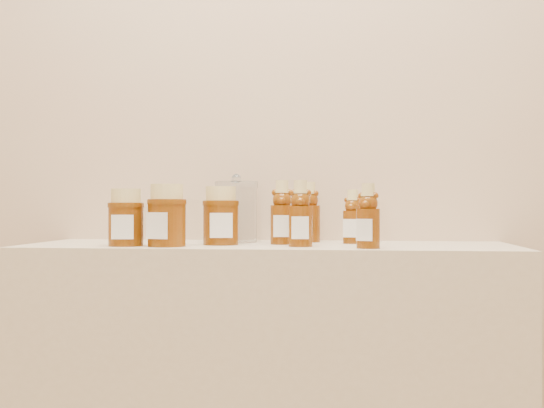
% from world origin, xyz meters
% --- Properties ---
extents(wall_back, '(3.50, 0.02, 2.70)m').
position_xyz_m(wall_back, '(0.00, 1.75, 1.35)').
color(wall_back, tan).
rests_on(wall_back, ground).
extents(bear_bottle_back_left, '(0.07, 0.07, 0.18)m').
position_xyz_m(bear_bottle_back_left, '(0.03, 1.56, 0.99)').
color(bear_bottle_back_left, '#592807').
rests_on(bear_bottle_back_left, display_table).
extents(bear_bottle_back_mid, '(0.08, 0.08, 0.18)m').
position_xyz_m(bear_bottle_back_mid, '(0.09, 1.67, 0.99)').
color(bear_bottle_back_mid, '#592807').
rests_on(bear_bottle_back_mid, display_table).
extents(bear_bottle_back_right, '(0.07, 0.07, 0.15)m').
position_xyz_m(bear_bottle_back_right, '(0.21, 1.61, 0.98)').
color(bear_bottle_back_right, '#592807').
rests_on(bear_bottle_back_right, display_table).
extents(bear_bottle_front_left, '(0.06, 0.06, 0.18)m').
position_xyz_m(bear_bottle_front_left, '(0.09, 1.47, 0.99)').
color(bear_bottle_front_left, '#592807').
rests_on(bear_bottle_front_left, display_table).
extents(bear_bottle_front_right, '(0.07, 0.07, 0.17)m').
position_xyz_m(bear_bottle_front_right, '(0.24, 1.42, 0.98)').
color(bear_bottle_front_right, '#592807').
rests_on(bear_bottle_front_right, display_table).
extents(honey_jar_left, '(0.10, 0.10, 0.14)m').
position_xyz_m(honey_jar_left, '(-0.33, 1.44, 0.97)').
color(honey_jar_left, '#592807').
rests_on(honey_jar_left, display_table).
extents(honey_jar_back, '(0.11, 0.11, 0.14)m').
position_xyz_m(honey_jar_back, '(-0.11, 1.52, 0.97)').
color(honey_jar_back, '#592807').
rests_on(honey_jar_back, display_table).
extents(honey_jar_front, '(0.11, 0.11, 0.15)m').
position_xyz_m(honey_jar_front, '(-0.23, 1.44, 0.97)').
color(honey_jar_front, '#592807').
rests_on(honey_jar_front, display_table).
extents(glass_canister, '(0.12, 0.12, 0.17)m').
position_xyz_m(glass_canister, '(-0.09, 1.63, 0.99)').
color(glass_canister, white).
rests_on(glass_canister, display_table).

